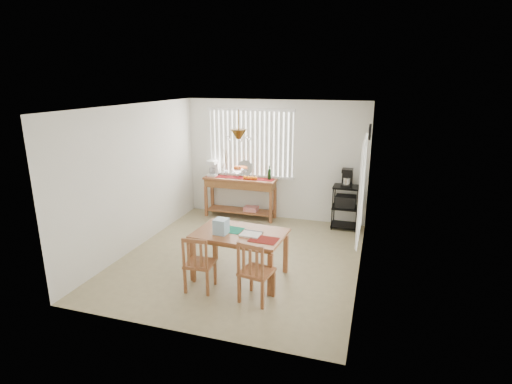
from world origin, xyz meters
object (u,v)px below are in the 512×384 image
(chair_left, at_px, (199,264))
(chair_right, at_px, (255,272))
(sideboard, at_px, (241,188))
(dining_table, at_px, (240,238))
(wire_cart, at_px, (346,203))
(cart_items, at_px, (347,178))

(chair_left, xyz_separation_m, chair_right, (0.87, -0.04, 0.02))
(chair_right, bearing_deg, sideboard, 112.69)
(dining_table, distance_m, chair_left, 0.77)
(sideboard, distance_m, wire_cart, 2.30)
(sideboard, distance_m, chair_left, 3.30)
(sideboard, distance_m, cart_items, 2.33)
(sideboard, relative_size, chair_left, 1.86)
(wire_cart, xyz_separation_m, chair_right, (-0.92, -3.28, -0.10))
(wire_cart, height_order, chair_right, chair_right)
(dining_table, xyz_separation_m, chair_left, (-0.43, -0.59, -0.23))
(chair_right, bearing_deg, cart_items, 74.33)
(sideboard, distance_m, chair_right, 3.57)
(cart_items, distance_m, dining_table, 3.02)
(wire_cart, relative_size, cart_items, 2.43)
(dining_table, height_order, chair_left, chair_left)
(dining_table, relative_size, chair_left, 1.65)
(cart_items, relative_size, chair_left, 0.43)
(wire_cart, distance_m, chair_left, 3.71)
(chair_left, bearing_deg, dining_table, 54.37)
(sideboard, height_order, chair_right, chair_right)
(cart_items, height_order, chair_left, cart_items)
(sideboard, height_order, cart_items, cart_items)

